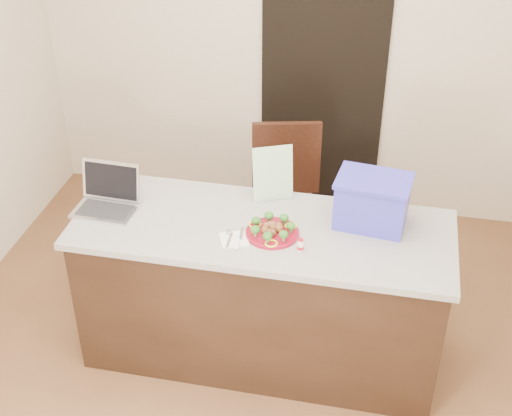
% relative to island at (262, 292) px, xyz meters
% --- Properties ---
extents(ground, '(4.00, 4.00, 0.00)m').
position_rel_island_xyz_m(ground, '(0.00, -0.25, -0.46)').
color(ground, brown).
rests_on(ground, ground).
extents(room_shell, '(4.00, 4.00, 4.00)m').
position_rel_island_xyz_m(room_shell, '(0.00, -0.25, 1.16)').
color(room_shell, white).
rests_on(room_shell, ground).
extents(doorway, '(0.90, 0.02, 2.00)m').
position_rel_island_xyz_m(doorway, '(0.10, 1.73, 0.54)').
color(doorway, black).
rests_on(doorway, ground).
extents(island, '(2.06, 0.76, 0.92)m').
position_rel_island_xyz_m(island, '(0.00, 0.00, 0.00)').
color(island, black).
rests_on(island, ground).
extents(plate, '(0.28, 0.28, 0.02)m').
position_rel_island_xyz_m(plate, '(0.07, -0.06, 0.47)').
color(plate, maroon).
rests_on(plate, island).
extents(meatballs, '(0.11, 0.11, 0.04)m').
position_rel_island_xyz_m(meatballs, '(0.06, -0.06, 0.50)').
color(meatballs, brown).
rests_on(meatballs, plate).
extents(broccoli, '(0.24, 0.24, 0.04)m').
position_rel_island_xyz_m(broccoli, '(0.07, -0.06, 0.51)').
color(broccoli, '#1E5316').
rests_on(broccoli, plate).
extents(pepper_rings, '(0.26, 0.25, 0.01)m').
position_rel_island_xyz_m(pepper_rings, '(0.07, -0.06, 0.48)').
color(pepper_rings, yellow).
rests_on(pepper_rings, plate).
extents(napkin, '(0.19, 0.19, 0.01)m').
position_rel_island_xyz_m(napkin, '(-0.12, -0.15, 0.46)').
color(napkin, silver).
rests_on(napkin, island).
extents(fork, '(0.03, 0.16, 0.00)m').
position_rel_island_xyz_m(fork, '(-0.14, -0.14, 0.47)').
color(fork, silver).
rests_on(fork, napkin).
extents(knife, '(0.03, 0.20, 0.01)m').
position_rel_island_xyz_m(knife, '(-0.09, -0.17, 0.47)').
color(knife, silver).
rests_on(knife, napkin).
extents(yogurt_bottle, '(0.04, 0.04, 0.08)m').
position_rel_island_xyz_m(yogurt_bottle, '(0.24, -0.18, 0.49)').
color(yogurt_bottle, beige).
rests_on(yogurt_bottle, island).
extents(laptop, '(0.35, 0.28, 0.24)m').
position_rel_island_xyz_m(laptop, '(-0.88, 0.02, 0.52)').
color(laptop, silver).
rests_on(laptop, island).
extents(leaflet, '(0.23, 0.14, 0.32)m').
position_rel_island_xyz_m(leaflet, '(0.00, 0.29, 0.62)').
color(leaflet, white).
rests_on(leaflet, island).
extents(blue_box, '(0.42, 0.32, 0.28)m').
position_rel_island_xyz_m(blue_box, '(0.57, 0.15, 0.60)').
color(blue_box, '#3532B4').
rests_on(blue_box, island).
extents(chair, '(0.55, 0.56, 1.03)m').
position_rel_island_xyz_m(chair, '(-0.04, 0.91, 0.13)').
color(chair, '#351910').
rests_on(chair, ground).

